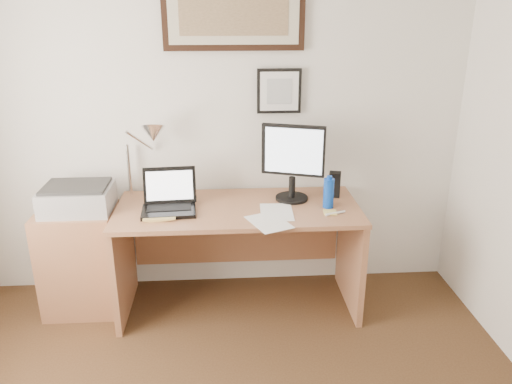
{
  "coord_description": "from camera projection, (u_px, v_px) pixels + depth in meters",
  "views": [
    {
      "loc": [
        0.07,
        -1.41,
        1.99
      ],
      "look_at": [
        0.26,
        1.43,
        0.93
      ],
      "focal_mm": 35.0,
      "sensor_mm": 36.0,
      "label": 1
    }
  ],
  "objects": [
    {
      "name": "wall_back",
      "position": [
        213.0,
        120.0,
        3.44
      ],
      "size": [
        3.5,
        0.02,
        2.5
      ],
      "primitive_type": "cube",
      "color": "white",
      "rests_on": "ground"
    },
    {
      "name": "side_cabinet",
      "position": [
        81.0,
        260.0,
        3.39
      ],
      "size": [
        0.5,
        0.4,
        0.73
      ],
      "primitive_type": "cube",
      "color": "#965F3E",
      "rests_on": "floor"
    },
    {
      "name": "water_bottle",
      "position": [
        329.0,
        193.0,
        3.24
      ],
      "size": [
        0.07,
        0.07,
        0.2
      ],
      "primitive_type": "cylinder",
      "color": "#0D41B5",
      "rests_on": "desk"
    },
    {
      "name": "bottle_cap",
      "position": [
        329.0,
        177.0,
        3.2
      ],
      "size": [
        0.04,
        0.04,
        0.02
      ],
      "primitive_type": "cylinder",
      "color": "#0D41B5",
      "rests_on": "water_bottle"
    },
    {
      "name": "speaker",
      "position": [
        335.0,
        184.0,
        3.43
      ],
      "size": [
        0.09,
        0.09,
        0.18
      ],
      "primitive_type": "cube",
      "rotation": [
        0.0,
        0.0,
        -0.26
      ],
      "color": "black",
      "rests_on": "desk"
    },
    {
      "name": "paper_sheet_a",
      "position": [
        269.0,
        222.0,
        3.04
      ],
      "size": [
        0.3,
        0.35,
        0.0
      ],
      "primitive_type": "cube",
      "rotation": [
        0.0,
        0.0,
        0.4
      ],
      "color": "white",
      "rests_on": "desk"
    },
    {
      "name": "paper_sheet_b",
      "position": [
        277.0,
        212.0,
        3.19
      ],
      "size": [
        0.22,
        0.3,
        0.0
      ],
      "primitive_type": "cube",
      "rotation": [
        0.0,
        0.0,
        -0.04
      ],
      "color": "white",
      "rests_on": "desk"
    },
    {
      "name": "sticky_pad",
      "position": [
        330.0,
        212.0,
        3.17
      ],
      "size": [
        0.09,
        0.09,
        0.01
      ],
      "primitive_type": "cube",
      "rotation": [
        0.0,
        0.0,
        -0.1
      ],
      "color": "#DCCA68",
      "rests_on": "desk"
    },
    {
      "name": "marker_pen",
      "position": [
        335.0,
        213.0,
        3.16
      ],
      "size": [
        0.14,
        0.06,
        0.02
      ],
      "primitive_type": "cylinder",
      "rotation": [
        0.0,
        1.57,
        0.35
      ],
      "color": "white",
      "rests_on": "desk"
    },
    {
      "name": "book",
      "position": [
        145.0,
        213.0,
        3.16
      ],
      "size": [
        0.21,
        0.28,
        0.02
      ],
      "primitive_type": "imported",
      "rotation": [
        0.0,
        0.0,
        0.03
      ],
      "color": "#D8B865",
      "rests_on": "desk"
    },
    {
      "name": "desk",
      "position": [
        238.0,
        234.0,
        3.44
      ],
      "size": [
        1.6,
        0.7,
        0.75
      ],
      "color": "#965F3E",
      "rests_on": "floor"
    },
    {
      "name": "laptop",
      "position": [
        169.0,
        202.0,
        3.21
      ],
      "size": [
        0.36,
        0.32,
        0.26
      ],
      "color": "black",
      "rests_on": "desk"
    },
    {
      "name": "lcd_monitor",
      "position": [
        293.0,
        159.0,
        3.3
      ],
      "size": [
        0.41,
        0.22,
        0.52
      ],
      "color": "black",
      "rests_on": "desk"
    },
    {
      "name": "printer",
      "position": [
        77.0,
        198.0,
        3.24
      ],
      "size": [
        0.44,
        0.34,
        0.18
      ],
      "color": "#9E9EA0",
      "rests_on": "side_cabinet"
    },
    {
      "name": "desk_lamp",
      "position": [
        151.0,
        137.0,
        3.26
      ],
      "size": [
        0.29,
        0.27,
        0.53
      ],
      "color": "silver",
      "rests_on": "desk"
    },
    {
      "name": "picture_large",
      "position": [
        234.0,
        13.0,
        3.18
      ],
      "size": [
        0.92,
        0.04,
        0.47
      ],
      "color": "black",
      "rests_on": "wall_back"
    },
    {
      "name": "picture_small",
      "position": [
        279.0,
        91.0,
        3.38
      ],
      "size": [
        0.3,
        0.03,
        0.3
      ],
      "color": "black",
      "rests_on": "wall_back"
    }
  ]
}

